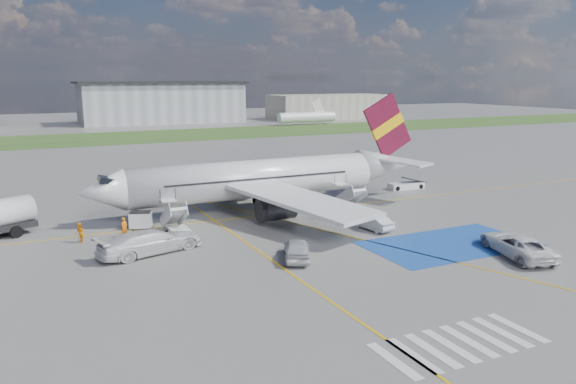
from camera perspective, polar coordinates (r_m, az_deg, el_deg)
name	(u,v)px	position (r m, az deg, el deg)	size (l,w,h in m)	color
ground	(320,247)	(46.12, 3.31, -5.61)	(400.00, 400.00, 0.00)	#60605E
grass_strip	(119,138)	(135.80, -16.81, 5.31)	(400.00, 30.00, 0.01)	#2D4C1E
taxiway_line_main	(262,215)	(56.50, -2.67, -2.38)	(120.00, 0.20, 0.01)	gold
taxiway_line_cross	(329,300)	(35.61, 4.18, -10.90)	(0.20, 60.00, 0.01)	gold
taxiway_line_diag	(262,215)	(56.50, -2.67, -2.38)	(0.20, 60.00, 0.01)	gold
staging_box	(449,244)	(48.69, 16.02, -5.11)	(14.00, 8.00, 0.01)	#194599
crosswalk	(459,343)	(31.55, 17.02, -14.48)	(9.00, 4.00, 0.01)	silver
terminal_centre	(162,103)	(178.47, -12.68, 8.82)	(48.00, 18.00, 12.00)	gray
terminal_east	(329,107)	(192.67, 4.15, 8.65)	(40.00, 16.00, 8.00)	gray
airliner	(267,178)	(58.18, -2.12, 1.44)	(36.81, 32.95, 11.92)	silver
airstairs_fwd	(178,228)	(50.32, -11.15, -3.61)	(1.90, 5.20, 3.60)	silver
airstairs_aft	(356,207)	(57.67, 6.88, -1.53)	(1.90, 5.20, 3.60)	silver
gpu_cart	(141,221)	(53.04, -14.74, -2.87)	(2.24, 1.82, 1.62)	silver
belt_loader	(406,186)	(71.36, 11.92, 0.61)	(5.00, 2.07, 1.48)	silver
car_silver_a	(297,249)	(42.78, 0.92, -5.81)	(1.96, 4.86, 1.66)	#B7B9BF
car_silver_b	(372,222)	(51.63, 8.56, -3.03)	(1.50, 4.30, 1.42)	#ABADB2
van_white_a	(517,241)	(47.23, 22.21, -4.63)	(2.77, 6.01, 2.25)	white
van_white_b	(151,238)	(45.44, -13.78, -4.54)	(2.61, 6.42, 2.51)	silver
crew_fwd	(124,227)	(50.53, -16.28, -3.48)	(0.65, 0.43, 1.79)	orange
crew_nose	(80,233)	(50.06, -20.42, -3.92)	(0.84, 0.65, 1.73)	orange
crew_aft	(318,211)	(54.88, 3.12, -1.98)	(0.90, 0.38, 1.54)	orange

